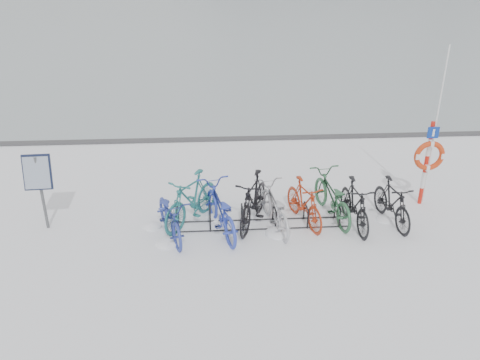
{
  "coord_description": "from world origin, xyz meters",
  "views": [
    {
      "loc": [
        -1.03,
        -9.2,
        5.21
      ],
      "look_at": [
        -0.37,
        0.6,
        0.86
      ],
      "focal_mm": 35.0,
      "sensor_mm": 36.0,
      "label": 1
    }
  ],
  "objects": [
    {
      "name": "bike_1",
      "position": [
        -1.49,
        0.27,
        0.6
      ],
      "size": [
        1.57,
        1.96,
        1.19
      ],
      "primitive_type": "imported",
      "rotation": [
        0.0,
        0.0,
        -0.59
      ],
      "color": "#226E6F",
      "rests_on": "ground"
    },
    {
      "name": "bike_6",
      "position": [
        1.73,
        0.32,
        0.54
      ],
      "size": [
        1.02,
        2.15,
        1.08
      ],
      "primitive_type": "imported",
      "rotation": [
        0.0,
        0.0,
        3.29
      ],
      "color": "#2C613D",
      "rests_on": "ground"
    },
    {
      "name": "info_board",
      "position": [
        -4.71,
        0.18,
        1.25
      ],
      "size": [
        0.59,
        0.25,
        1.74
      ],
      "rotation": [
        0.0,
        0.0,
        0.05
      ],
      "color": "#595B5E",
      "rests_on": "ground"
    },
    {
      "name": "bike_3",
      "position": [
        -0.11,
        0.12,
        0.6
      ],
      "size": [
        1.24,
        2.06,
        1.19
      ],
      "primitive_type": "imported",
      "rotation": [
        0.0,
        0.0,
        -0.37
      ],
      "color": "black",
      "rests_on": "ground"
    },
    {
      "name": "bike_4",
      "position": [
        0.35,
        -0.05,
        0.5
      ],
      "size": [
        0.98,
        1.98,
        0.99
      ],
      "primitive_type": "imported",
      "rotation": [
        0.0,
        0.0,
        3.32
      ],
      "color": "#AAABB2",
      "rests_on": "ground"
    },
    {
      "name": "bike_5",
      "position": [
        1.05,
        0.1,
        0.52
      ],
      "size": [
        0.94,
        1.79,
        1.04
      ],
      "primitive_type": "imported",
      "rotation": [
        0.0,
        0.0,
        0.27
      ],
      "color": "#AC3014",
      "rests_on": "ground"
    },
    {
      "name": "snow_drifts",
      "position": [
        -0.03,
        0.02,
        0.0
      ],
      "size": [
        5.72,
        1.95,
        0.2
      ],
      "color": "white",
      "rests_on": "ground"
    },
    {
      "name": "bike_rack",
      "position": [
        0.0,
        0.0,
        0.18
      ],
      "size": [
        4.0,
        0.48,
        0.46
      ],
      "color": "black",
      "rests_on": "ground"
    },
    {
      "name": "quay_edge",
      "position": [
        0.0,
        5.9,
        0.05
      ],
      "size": [
        400.0,
        0.25,
        0.1
      ],
      "primitive_type": "cube",
      "color": "#3F3F42",
      "rests_on": "ground"
    },
    {
      "name": "bike_0",
      "position": [
        -1.93,
        -0.28,
        0.49
      ],
      "size": [
        1.19,
        1.98,
        0.98
      ],
      "primitive_type": "imported",
      "rotation": [
        0.0,
        0.0,
        0.31
      ],
      "color": "#2B3A93",
      "rests_on": "ground"
    },
    {
      "name": "ground",
      "position": [
        0.0,
        0.0,
        0.0
      ],
      "size": [
        900.0,
        900.0,
        0.0
      ],
      "primitive_type": "plane",
      "color": "white",
      "rests_on": "ground"
    },
    {
      "name": "lifebuoy_station",
      "position": [
        4.1,
        0.76,
        1.28
      ],
      "size": [
        0.73,
        0.22,
        3.81
      ],
      "color": "red",
      "rests_on": "ground"
    },
    {
      "name": "bike_7",
      "position": [
        2.14,
        -0.13,
        0.54
      ],
      "size": [
        0.61,
        1.84,
        1.09
      ],
      "primitive_type": "imported",
      "rotation": [
        0.0,
        0.0,
        0.05
      ],
      "color": "black",
      "rests_on": "ground"
    },
    {
      "name": "bike_8",
      "position": [
        3.02,
        -0.05,
        0.52
      ],
      "size": [
        0.68,
        1.79,
        1.05
      ],
      "primitive_type": "imported",
      "rotation": [
        0.0,
        0.0,
        0.11
      ],
      "color": "black",
      "rests_on": "ground"
    },
    {
      "name": "bike_2",
      "position": [
        -0.86,
        -0.17,
        0.54
      ],
      "size": [
        1.24,
        2.19,
        1.09
      ],
      "primitive_type": "imported",
      "rotation": [
        0.0,
        0.0,
        3.4
      ],
      "color": "#2D40B6",
      "rests_on": "ground"
    }
  ]
}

